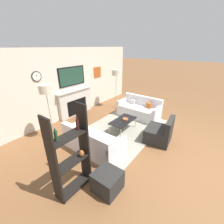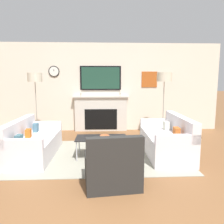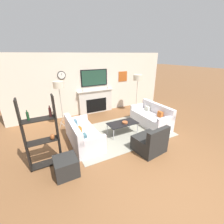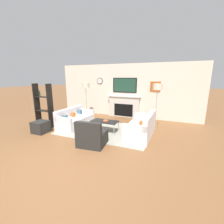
{
  "view_description": "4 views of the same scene",
  "coord_description": "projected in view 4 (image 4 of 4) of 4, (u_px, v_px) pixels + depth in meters",
  "views": [
    {
      "loc": [
        -3.87,
        -0.17,
        2.75
      ],
      "look_at": [
        -0.29,
        2.49,
        0.77
      ],
      "focal_mm": 24.0,
      "sensor_mm": 36.0,
      "label": 1
    },
    {
      "loc": [
        0.03,
        -2.11,
        1.57
      ],
      "look_at": [
        0.27,
        2.93,
        0.84
      ],
      "focal_mm": 35.0,
      "sensor_mm": 36.0,
      "label": 2
    },
    {
      "loc": [
        -2.52,
        -1.73,
        2.66
      ],
      "look_at": [
        -0.19,
        2.64,
        0.72
      ],
      "focal_mm": 24.0,
      "sensor_mm": 36.0,
      "label": 3
    },
    {
      "loc": [
        2.37,
        -2.68,
        2.04
      ],
      "look_at": [
        0.21,
        2.5,
        0.73
      ],
      "focal_mm": 24.0,
      "sensor_mm": 36.0,
      "label": 4
    }
  ],
  "objects": [
    {
      "name": "ground_plane",
      "position": [
        66.0,
        160.0,
        3.76
      ],
      "size": [
        60.0,
        60.0,
        0.0
      ],
      "primitive_type": "plane",
      "color": "brown"
    },
    {
      "name": "coffee_table",
      "position": [
        105.0,
        122.0,
        5.68
      ],
      "size": [
        1.04,
        0.55,
        0.41
      ],
      "color": "black",
      "rests_on": "ground_plane"
    },
    {
      "name": "floor_lamp_left",
      "position": [
        86.0,
        86.0,
        7.4
      ],
      "size": [
        0.37,
        0.37,
        1.77
      ],
      "color": "#9E998E",
      "rests_on": "ground_plane"
    },
    {
      "name": "couch_right",
      "position": [
        141.0,
        128.0,
        5.26
      ],
      "size": [
        0.82,
        1.69,
        0.83
      ],
      "color": "silver",
      "rests_on": "ground_plane"
    },
    {
      "name": "armchair",
      "position": [
        92.0,
        137.0,
        4.53
      ],
      "size": [
        0.87,
        0.81,
        0.81
      ],
      "color": "#272625",
      "rests_on": "ground_plane"
    },
    {
      "name": "couch_left",
      "position": [
        75.0,
        120.0,
        6.32
      ],
      "size": [
        0.81,
        1.7,
        0.77
      ],
      "color": "silver",
      "rests_on": "ground_plane"
    },
    {
      "name": "ottoman",
      "position": [
        41.0,
        127.0,
        5.61
      ],
      "size": [
        0.52,
        0.52,
        0.44
      ],
      "color": "#272625",
      "rests_on": "ground_plane"
    },
    {
      "name": "decorative_bowl",
      "position": [
        106.0,
        121.0,
        5.6
      ],
      "size": [
        0.2,
        0.2,
        0.06
      ],
      "color": "#B05A2D",
      "rests_on": "coffee_table"
    },
    {
      "name": "area_rug",
      "position": [
        105.0,
        130.0,
        5.85
      ],
      "size": [
        3.43,
        2.23,
        0.01
      ],
      "color": "gray",
      "rests_on": "ground_plane"
    },
    {
      "name": "shelf_unit",
      "position": [
        44.0,
        107.0,
        6.13
      ],
      "size": [
        0.76,
        0.28,
        1.79
      ],
      "color": "black",
      "rests_on": "ground_plane"
    },
    {
      "name": "fireplace_wall",
      "position": [
        125.0,
        93.0,
        7.72
      ],
      "size": [
        7.44,
        0.28,
        2.7
      ],
      "color": "beige",
      "rests_on": "ground_plane"
    },
    {
      "name": "floor_lamp_right",
      "position": [
        158.0,
        87.0,
        6.11
      ],
      "size": [
        0.4,
        0.4,
        1.79
      ],
      "color": "#9E998E",
      "rests_on": "ground_plane"
    }
  ]
}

